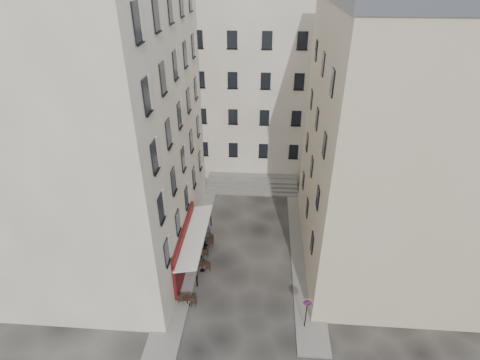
# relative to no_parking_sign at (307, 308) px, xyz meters

# --- Properties ---
(ground) EXTENTS (90.00, 90.00, 0.00)m
(ground) POSITION_rel_no_parking_sign_xyz_m (-4.04, 3.93, -1.80)
(ground) COLOR black
(ground) RESTS_ON ground
(sidewalk_left) EXTENTS (2.00, 22.00, 0.12)m
(sidewalk_left) POSITION_rel_no_parking_sign_xyz_m (-8.54, 7.93, -1.74)
(sidewalk_left) COLOR slate
(sidewalk_left) RESTS_ON ground
(sidewalk_right) EXTENTS (2.00, 18.00, 0.12)m
(sidewalk_right) POSITION_rel_no_parking_sign_xyz_m (0.46, 6.93, -1.74)
(sidewalk_right) COLOR slate
(sidewalk_right) RESTS_ON ground
(building_left) EXTENTS (12.20, 16.20, 20.60)m
(building_left) POSITION_rel_no_parking_sign_xyz_m (-14.54, 6.93, 8.51)
(building_left) COLOR beige
(building_left) RESTS_ON ground
(building_right) EXTENTS (12.20, 14.20, 18.60)m
(building_right) POSITION_rel_no_parking_sign_xyz_m (6.46, 7.43, 7.51)
(building_right) COLOR #C1AE8F
(building_right) RESTS_ON ground
(building_back) EXTENTS (18.20, 10.20, 18.60)m
(building_back) POSITION_rel_no_parking_sign_xyz_m (-5.04, 22.93, 7.51)
(building_back) COLOR beige
(building_back) RESTS_ON ground
(cafe_storefront) EXTENTS (1.74, 7.30, 3.50)m
(cafe_storefront) POSITION_rel_no_parking_sign_xyz_m (-8.36, 4.93, 0.08)
(cafe_storefront) COLOR #4D0E0B
(cafe_storefront) RESTS_ON ground
(stone_steps) EXTENTS (9.00, 3.15, 0.80)m
(stone_steps) POSITION_rel_no_parking_sign_xyz_m (-4.04, 16.51, -1.40)
(stone_steps) COLOR #5E5C59
(stone_steps) RESTS_ON ground
(bollard_near) EXTENTS (0.12, 0.12, 0.98)m
(bollard_near) POSITION_rel_no_parking_sign_xyz_m (-7.29, 2.93, -1.27)
(bollard_near) COLOR black
(bollard_near) RESTS_ON ground
(bollard_mid) EXTENTS (0.12, 0.12, 0.98)m
(bollard_mid) POSITION_rel_no_parking_sign_xyz_m (-7.29, 6.43, -1.27)
(bollard_mid) COLOR black
(bollard_mid) RESTS_ON ground
(bollard_far) EXTENTS (0.12, 0.12, 0.98)m
(bollard_far) POSITION_rel_no_parking_sign_xyz_m (-7.29, 9.93, -1.27)
(bollard_far) COLOR black
(bollard_far) RESTS_ON ground
(no_parking_sign) EXTENTS (0.58, 0.11, 2.53)m
(no_parking_sign) POSITION_rel_no_parking_sign_xyz_m (0.00, 0.00, 0.00)
(no_parking_sign) COLOR black
(no_parking_sign) RESTS_ON ground
(bistro_table_a) EXTENTS (1.24, 0.58, 0.87)m
(bistro_table_a) POSITION_rel_no_parking_sign_xyz_m (-7.64, 1.25, -1.35)
(bistro_table_a) COLOR black
(bistro_table_a) RESTS_ON ground
(bistro_table_b) EXTENTS (1.26, 0.59, 0.89)m
(bistro_table_b) POSITION_rel_no_parking_sign_xyz_m (-7.17, 4.48, -1.34)
(bistro_table_b) COLOR black
(bistro_table_b) RESTS_ON ground
(bistro_table_c) EXTENTS (1.34, 0.63, 0.94)m
(bistro_table_c) POSITION_rel_no_parking_sign_xyz_m (-7.59, 5.91, -1.32)
(bistro_table_c) COLOR black
(bistro_table_c) RESTS_ON ground
(bistro_table_d) EXTENTS (1.23, 0.58, 0.87)m
(bistro_table_d) POSITION_rel_no_parking_sign_xyz_m (-7.36, 7.30, -1.35)
(bistro_table_d) COLOR black
(bistro_table_d) RESTS_ON ground
(bistro_table_e) EXTENTS (1.22, 0.57, 0.86)m
(bistro_table_e) POSITION_rel_no_parking_sign_xyz_m (-7.36, 7.82, -1.36)
(bistro_table_e) COLOR black
(bistro_table_e) RESTS_ON ground
(pedestrian) EXTENTS (0.70, 0.57, 1.66)m
(pedestrian) POSITION_rel_no_parking_sign_xyz_m (-7.24, 7.70, -0.97)
(pedestrian) COLOR black
(pedestrian) RESTS_ON ground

